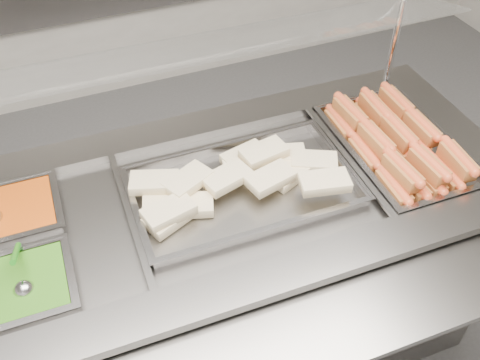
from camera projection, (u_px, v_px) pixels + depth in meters
name	position (u px, v px, depth m)	size (l,w,h in m)	color
steam_counter	(227.00, 276.00, 2.12)	(2.05, 0.95, 0.97)	slate
tray_rail	(294.00, 336.00, 1.45)	(1.94, 0.45, 0.06)	gray
sneeze_guard	(197.00, 51.00, 1.68)	(1.78, 0.36, 0.47)	silver
pan_hotdogs	(395.00, 152.00, 1.99)	(0.38, 0.60, 0.11)	gray
pan_wraps	(243.00, 190.00, 1.82)	(0.74, 0.45, 0.08)	gray
pan_beans	(9.00, 220.00, 1.74)	(0.33, 0.27, 0.11)	gray
pan_peas	(16.00, 296.00, 1.53)	(0.33, 0.27, 0.11)	gray
hotdogs_in_buns	(393.00, 142.00, 1.95)	(0.31, 0.56, 0.13)	#995020
tortilla_wraps	(235.00, 179.00, 1.81)	(0.74, 0.40, 0.10)	beige
serving_spoon	(23.00, 283.00, 1.50)	(0.06, 0.19, 0.15)	#AAAAAF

